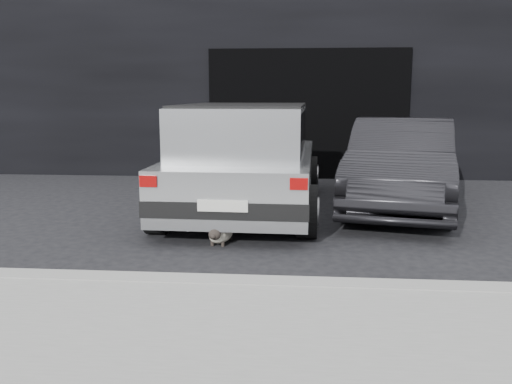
# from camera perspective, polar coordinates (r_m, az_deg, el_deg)

# --- Properties ---
(ground) EXTENTS (80.00, 80.00, 0.00)m
(ground) POSITION_cam_1_polar(r_m,az_deg,el_deg) (7.34, -2.23, -3.20)
(ground) COLOR black
(ground) RESTS_ON ground
(building_facade) EXTENTS (34.00, 4.00, 5.00)m
(building_facade) POSITION_cam_1_polar(r_m,az_deg,el_deg) (13.10, 5.48, 13.70)
(building_facade) COLOR black
(building_facade) RESTS_ON ground
(garage_opening) EXTENTS (4.00, 0.10, 2.60)m
(garage_opening) POSITION_cam_1_polar(r_m,az_deg,el_deg) (11.08, 5.48, 8.12)
(garage_opening) COLOR black
(garage_opening) RESTS_ON ground
(curb) EXTENTS (18.00, 0.25, 0.12)m
(curb) POSITION_cam_1_polar(r_m,az_deg,el_deg) (4.78, 6.01, -9.99)
(curb) COLOR gray
(curb) RESTS_ON ground
(sidewalk) EXTENTS (18.00, 2.20, 0.11)m
(sidewalk) POSITION_cam_1_polar(r_m,az_deg,el_deg) (3.68, 6.38, -16.55)
(sidewalk) COLOR gray
(sidewalk) RESTS_ON ground
(silver_hatchback) EXTENTS (2.21, 4.31, 1.57)m
(silver_hatchback) POSITION_cam_1_polar(r_m,az_deg,el_deg) (7.88, -1.07, 4.06)
(silver_hatchback) COLOR #ACAFB1
(silver_hatchback) RESTS_ON ground
(second_car) EXTENTS (2.24, 4.30, 1.35)m
(second_car) POSITION_cam_1_polar(r_m,az_deg,el_deg) (8.42, 15.05, 2.86)
(second_car) COLOR black
(second_car) RESTS_ON ground
(cat_siamese) EXTENTS (0.32, 0.75, 0.26)m
(cat_siamese) POSITION_cam_1_polar(r_m,az_deg,el_deg) (6.29, -3.81, -4.43)
(cat_siamese) COLOR beige
(cat_siamese) RESTS_ON ground
(cat_white) EXTENTS (0.72, 0.31, 0.34)m
(cat_white) POSITION_cam_1_polar(r_m,az_deg,el_deg) (6.97, -7.88, -2.65)
(cat_white) COLOR silver
(cat_white) RESTS_ON ground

